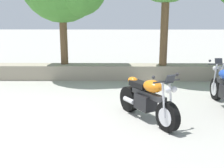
{
  "coord_description": "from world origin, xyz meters",
  "views": [
    {
      "loc": [
        2.49,
        -5.34,
        2.21
      ],
      "look_at": [
        2.4,
        1.2,
        0.65
      ],
      "focal_mm": 43.15,
      "sensor_mm": 36.0,
      "label": 1
    }
  ],
  "objects": [
    {
      "name": "stone_wall",
      "position": [
        0.0,
        4.8,
        0.28
      ],
      "size": [
        36.0,
        0.8,
        0.55
      ],
      "primitive_type": "cube",
      "color": "gray",
      "rests_on": "ground"
    },
    {
      "name": "motorcycle_orange_centre",
      "position": [
        3.2,
        0.4,
        0.49
      ],
      "size": [
        1.2,
        1.87,
        1.18
      ],
      "color": "black",
      "rests_on": "ground"
    }
  ]
}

